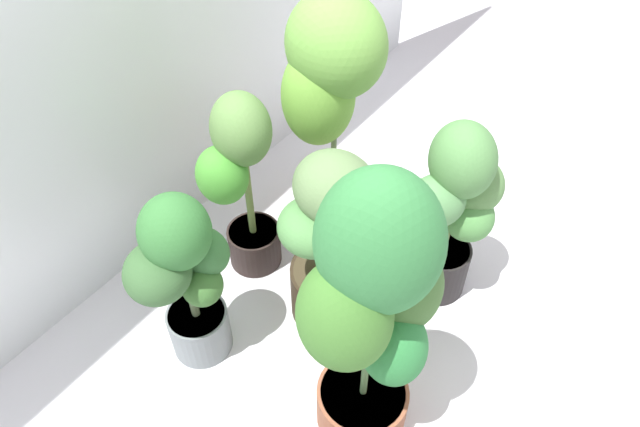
# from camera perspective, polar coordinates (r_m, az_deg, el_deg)

# --- Properties ---
(ground_plane) EXTENTS (8.00, 8.00, 0.00)m
(ground_plane) POSITION_cam_1_polar(r_m,az_deg,el_deg) (2.02, 4.60, -10.92)
(ground_plane) COLOR silver
(ground_plane) RESTS_ON ground
(potted_plant_back_right) EXTENTS (0.38, 0.37, 0.92)m
(potted_plant_back_right) POSITION_cam_1_polar(r_m,az_deg,el_deg) (1.96, 0.98, 10.29)
(potted_plant_back_right) COLOR #97553E
(potted_plant_back_right) RESTS_ON ground
(potted_plant_back_left) EXTENTS (0.34, 0.28, 0.65)m
(potted_plant_back_left) POSITION_cam_1_polar(r_m,az_deg,el_deg) (1.72, -12.88, -5.68)
(potted_plant_back_left) COLOR slate
(potted_plant_back_left) RESTS_ON ground
(potted_plant_front_right) EXTENTS (0.39, 0.31, 0.69)m
(potted_plant_front_right) POSITION_cam_1_polar(r_m,az_deg,el_deg) (1.87, 12.80, 0.78)
(potted_plant_front_right) COLOR black
(potted_plant_front_right) RESTS_ON ground
(potted_plant_front_left) EXTENTS (0.38, 0.35, 0.96)m
(potted_plant_front_left) POSITION_cam_1_polar(r_m,az_deg,el_deg) (1.39, 5.14, -8.99)
(potted_plant_front_left) COLOR brown
(potted_plant_front_left) RESTS_ON ground
(potted_plant_back_center) EXTENTS (0.30, 0.28, 0.71)m
(potted_plant_back_center) POSITION_cam_1_polar(r_m,az_deg,el_deg) (1.90, -7.57, 3.42)
(potted_plant_back_center) COLOR black
(potted_plant_back_center) RESTS_ON ground
(potted_plant_center) EXTENTS (0.43, 0.34, 0.66)m
(potted_plant_center) POSITION_cam_1_polar(r_m,az_deg,el_deg) (1.79, 1.38, -2.52)
(potted_plant_center) COLOR #312518
(potted_plant_center) RESTS_ON ground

